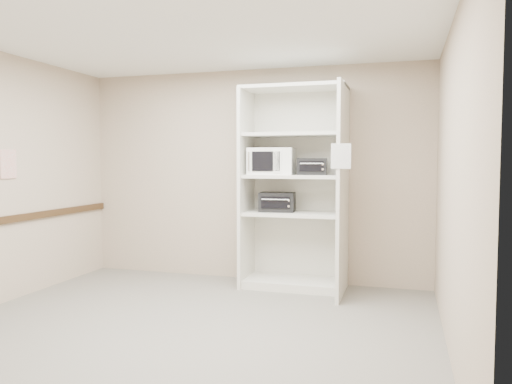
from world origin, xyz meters
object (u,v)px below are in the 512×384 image
(shelving_unit, at_px, (298,195))
(toaster_oven_upper, at_px, (312,167))
(microwave, at_px, (272,161))
(toaster_oven_lower, at_px, (277,202))

(shelving_unit, height_order, toaster_oven_upper, shelving_unit)
(shelving_unit, bearing_deg, microwave, -179.93)
(toaster_oven_upper, xyz_separation_m, toaster_oven_lower, (-0.42, -0.02, -0.43))
(toaster_oven_upper, distance_m, toaster_oven_lower, 0.61)
(shelving_unit, distance_m, toaster_oven_lower, 0.28)
(microwave, bearing_deg, toaster_oven_upper, -1.33)
(shelving_unit, relative_size, toaster_oven_upper, 7.06)
(toaster_oven_upper, bearing_deg, toaster_oven_lower, 175.92)
(shelving_unit, relative_size, toaster_oven_lower, 5.78)
(shelving_unit, xyz_separation_m, toaster_oven_upper, (0.16, 0.04, 0.34))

